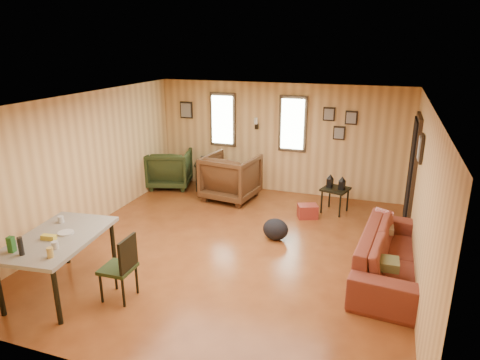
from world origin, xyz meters
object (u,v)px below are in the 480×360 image
Objects in this scene: recliner_brown at (231,175)px; end_table at (209,170)px; dining_table at (57,242)px; sofa at (396,248)px; side_table at (336,187)px; recliner_green at (170,167)px.

end_table is at bearing -25.88° from recliner_brown.
recliner_brown is 0.84m from end_table.
sofa is at bearing 16.96° from dining_table.
sofa reaches higher than side_table.
recliner_brown is 4.19m from dining_table.
recliner_green is (-4.93, 2.53, 0.02)m from sofa.
end_table is at bearing 61.65° from sofa.
recliner_green is 3.83m from side_table.
recliner_brown reaches higher than dining_table.
recliner_brown is 0.64× the size of dining_table.
sofa is at bearing -63.04° from side_table.
recliner_brown is at bearing -33.53° from end_table.
side_table is at bearing 45.73° from dining_table.
dining_table is at bearing -127.59° from side_table.
side_table is (3.81, -0.34, 0.04)m from recliner_green.
recliner_green is 1.23× the size of end_table.
sofa is 4.82m from end_table.
side_table is at bearing -173.34° from recliner_brown.
end_table is at bearing 80.52° from dining_table.
recliner_brown reaches higher than sofa.
dining_table reaches higher than side_table.
sofa is at bearing -33.90° from end_table.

